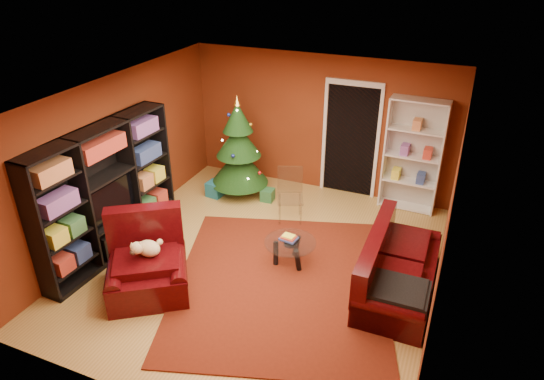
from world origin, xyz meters
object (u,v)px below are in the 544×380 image
at_px(gift_box_green, 268,195).
at_px(white_bookshelf, 413,156).
at_px(sofa, 401,264).
at_px(coffee_table, 290,253).
at_px(media_unit, 106,193).
at_px(christmas_tree, 239,148).
at_px(gift_box_teal, 215,189).
at_px(gift_box_red, 243,186).
at_px(acrylic_chair, 290,199).
at_px(rug, 280,283).
at_px(armchair, 147,264).
at_px(dog, 149,248).

xyz_separation_m(gift_box_green, white_bookshelf, (2.44, 0.74, 0.90)).
relative_size(sofa, coffee_table, 2.60).
bearing_deg(media_unit, christmas_tree, 71.13).
xyz_separation_m(gift_box_teal, gift_box_red, (0.41, 0.36, -0.03)).
bearing_deg(white_bookshelf, sofa, -81.65).
bearing_deg(acrylic_chair, rug, -95.89).
bearing_deg(acrylic_chair, gift_box_teal, 147.24).
distance_m(christmas_tree, white_bookshelf, 3.12).
xyz_separation_m(armchair, acrylic_chair, (1.14, 2.53, -0.02)).
xyz_separation_m(media_unit, gift_box_teal, (0.59, 2.20, -0.88)).
relative_size(gift_box_red, sofa, 0.11).
distance_m(media_unit, dog, 1.29).
bearing_deg(dog, armchair, -135.00).
height_order(gift_box_red, armchair, armchair).
distance_m(gift_box_green, dog, 3.06).
relative_size(media_unit, white_bookshelf, 1.27).
distance_m(media_unit, christmas_tree, 2.66).
bearing_deg(gift_box_teal, christmas_tree, 35.00).
bearing_deg(armchair, gift_box_teal, 66.17).
bearing_deg(dog, media_unit, 119.04).
bearing_deg(sofa, gift_box_red, 60.64).
xyz_separation_m(gift_box_green, gift_box_red, (-0.58, 0.16, -0.01)).
height_order(dog, coffee_table, dog).
xyz_separation_m(christmas_tree, gift_box_red, (0.02, 0.09, -0.84)).
distance_m(dog, sofa, 3.44).
distance_m(white_bookshelf, armchair, 4.82).
distance_m(christmas_tree, gift_box_green, 1.03).
height_order(coffee_table, acrylic_chair, acrylic_chair).
xyz_separation_m(gift_box_red, armchair, (0.09, -3.20, 0.34)).
bearing_deg(white_bookshelf, rug, -111.84).
bearing_deg(white_bookshelf, acrylic_chair, -142.97).
relative_size(gift_box_red, dog, 0.55).
xyz_separation_m(dog, sofa, (3.19, 1.29, -0.24)).
relative_size(rug, white_bookshelf, 1.64).
height_order(gift_box_green, dog, dog).
bearing_deg(gift_box_green, coffee_table, -57.33).
xyz_separation_m(media_unit, gift_box_red, (1.01, 2.56, -0.91)).
xyz_separation_m(rug, white_bookshelf, (1.31, 2.94, 1.01)).
height_order(media_unit, gift_box_red, media_unit).
bearing_deg(media_unit, gift_box_teal, 77.72).
height_order(rug, dog, dog).
bearing_deg(coffee_table, dog, -141.16).
xyz_separation_m(gift_box_red, white_bookshelf, (3.02, 0.59, 0.91)).
xyz_separation_m(rug, dog, (-1.62, -0.78, 0.66)).
bearing_deg(sofa, armchair, 112.86).
distance_m(gift_box_green, acrylic_chair, 0.88).
distance_m(media_unit, gift_box_red, 2.90).
bearing_deg(acrylic_chair, dog, -136.73).
distance_m(media_unit, armchair, 1.39).
distance_m(christmas_tree, armchair, 3.15).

